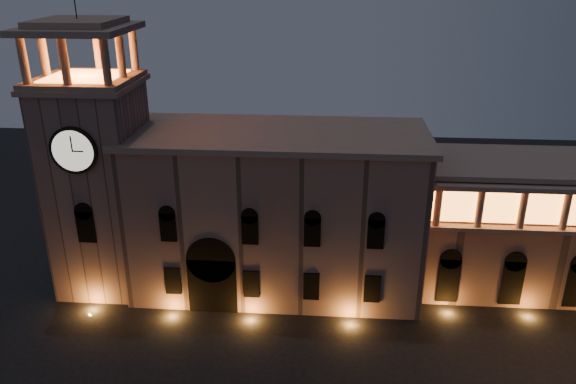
# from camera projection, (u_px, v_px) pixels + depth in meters

# --- Properties ---
(government_building) EXTENTS (30.80, 12.80, 17.60)m
(government_building) POSITION_uv_depth(u_px,v_px,m) (276.00, 212.00, 59.45)
(government_building) COLOR #886458
(government_building) RESTS_ON ground
(clock_tower) EXTENTS (9.80, 9.80, 32.40)m
(clock_tower) POSITION_uv_depth(u_px,v_px,m) (99.00, 178.00, 58.43)
(clock_tower) COLOR #886458
(clock_tower) RESTS_ON ground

